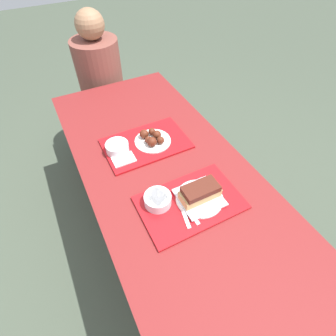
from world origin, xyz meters
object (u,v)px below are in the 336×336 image
(tray_near, at_px, (191,202))
(bowl_coleslaw_near, at_px, (158,199))
(brisket_sandwich_plate, at_px, (200,194))
(tray_far, at_px, (146,144))
(bowl_coleslaw_far, at_px, (117,147))
(person_seated_across, at_px, (100,71))
(wings_plate_far, at_px, (152,139))

(tray_near, distance_m, bowl_coleslaw_near, 0.15)
(tray_near, height_order, brisket_sandwich_plate, brisket_sandwich_plate)
(tray_far, relative_size, bowl_coleslaw_near, 3.78)
(tray_far, xyz_separation_m, bowl_coleslaw_far, (-0.16, 0.01, 0.03))
(bowl_coleslaw_near, relative_size, brisket_sandwich_plate, 0.56)
(bowl_coleslaw_far, distance_m, person_seated_across, 0.93)
(tray_near, distance_m, bowl_coleslaw_far, 0.49)
(person_seated_across, bearing_deg, tray_far, -91.28)
(tray_near, relative_size, bowl_coleslaw_far, 3.78)
(bowl_coleslaw_far, bearing_deg, bowl_coleslaw_near, -83.71)
(brisket_sandwich_plate, relative_size, bowl_coleslaw_far, 1.78)
(tray_near, height_order, bowl_coleslaw_near, bowl_coleslaw_near)
(bowl_coleslaw_far, bearing_deg, wings_plate_far, -4.71)
(tray_near, xyz_separation_m, tray_far, (-0.02, 0.45, 0.00))
(bowl_coleslaw_near, height_order, bowl_coleslaw_far, same)
(tray_far, height_order, bowl_coleslaw_far, bowl_coleslaw_far)
(brisket_sandwich_plate, bearing_deg, tray_near, 174.04)
(wings_plate_far, distance_m, person_seated_across, 0.93)
(wings_plate_far, relative_size, person_seated_across, 0.27)
(bowl_coleslaw_far, distance_m, wings_plate_far, 0.19)
(tray_far, xyz_separation_m, brisket_sandwich_plate, (0.06, -0.45, 0.04))
(bowl_coleslaw_far, bearing_deg, tray_near, -68.71)
(tray_near, relative_size, person_seated_across, 0.61)
(bowl_coleslaw_near, distance_m, bowl_coleslaw_far, 0.40)
(bowl_coleslaw_near, bearing_deg, brisket_sandwich_plate, -20.12)
(tray_near, bearing_deg, wings_plate_far, 88.18)
(wings_plate_far, bearing_deg, bowl_coleslaw_near, -111.26)
(tray_near, distance_m, brisket_sandwich_plate, 0.06)
(tray_far, height_order, wings_plate_far, wings_plate_far)
(tray_far, height_order, brisket_sandwich_plate, brisket_sandwich_plate)
(tray_near, bearing_deg, brisket_sandwich_plate, -5.96)
(bowl_coleslaw_near, relative_size, person_seated_across, 0.16)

